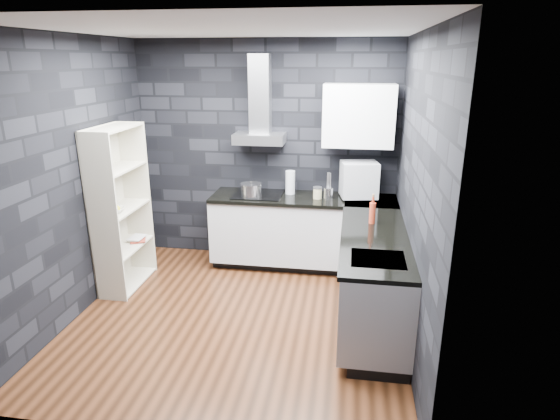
% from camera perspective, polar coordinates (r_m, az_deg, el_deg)
% --- Properties ---
extents(ground, '(3.20, 3.20, 0.00)m').
position_cam_1_polar(ground, '(4.83, -5.06, -12.83)').
color(ground, '#492613').
extents(ceiling, '(3.20, 3.20, 0.00)m').
position_cam_1_polar(ceiling, '(4.15, -6.15, 21.11)').
color(ceiling, white).
extents(wall_back, '(3.20, 0.05, 2.70)m').
position_cam_1_polar(wall_back, '(5.84, -1.63, 6.96)').
color(wall_back, black).
rests_on(wall_back, ground).
extents(wall_front, '(3.20, 0.05, 2.70)m').
position_cam_1_polar(wall_front, '(2.84, -13.64, -5.74)').
color(wall_front, black).
rests_on(wall_front, ground).
extents(wall_left, '(0.05, 3.20, 2.70)m').
position_cam_1_polar(wall_left, '(4.95, -24.15, 3.36)').
color(wall_left, black).
rests_on(wall_left, ground).
extents(wall_right, '(0.05, 3.20, 2.70)m').
position_cam_1_polar(wall_right, '(4.21, 16.45, 1.84)').
color(wall_right, black).
rests_on(wall_right, ground).
extents(toekick_back, '(2.18, 0.50, 0.10)m').
position_cam_1_polar(toekick_back, '(5.90, 2.79, -6.22)').
color(toekick_back, black).
rests_on(toekick_back, ground).
extents(toekick_right, '(0.50, 1.78, 0.10)m').
position_cam_1_polar(toekick_right, '(4.78, 11.44, -12.78)').
color(toekick_right, black).
rests_on(toekick_right, ground).
extents(counter_back_cab, '(2.20, 0.60, 0.76)m').
position_cam_1_polar(counter_back_cab, '(5.70, 2.81, -2.44)').
color(counter_back_cab, silver).
rests_on(counter_back_cab, ground).
extents(counter_right_cab, '(0.60, 1.80, 0.76)m').
position_cam_1_polar(counter_right_cab, '(4.57, 11.27, -8.13)').
color(counter_right_cab, silver).
rests_on(counter_right_cab, ground).
extents(counter_back_top, '(2.20, 0.62, 0.04)m').
position_cam_1_polar(counter_back_top, '(5.56, 2.86, 1.39)').
color(counter_back_top, black).
rests_on(counter_back_top, counter_back_cab).
extents(counter_right_top, '(0.62, 1.80, 0.04)m').
position_cam_1_polar(counter_right_top, '(4.42, 11.45, -3.45)').
color(counter_right_top, black).
rests_on(counter_right_top, counter_right_cab).
extents(counter_corner_top, '(0.62, 0.62, 0.04)m').
position_cam_1_polar(counter_corner_top, '(5.55, 11.11, 1.03)').
color(counter_corner_top, black).
rests_on(counter_corner_top, counter_right_cab).
extents(hood_body, '(0.60, 0.34, 0.12)m').
position_cam_1_polar(hood_body, '(5.63, -2.52, 8.70)').
color(hood_body, '#ADADB1').
rests_on(hood_body, wall_back).
extents(hood_chimney, '(0.24, 0.20, 0.90)m').
position_cam_1_polar(hood_chimney, '(5.64, -2.45, 13.94)').
color(hood_chimney, '#ADADB1').
rests_on(hood_chimney, hood_body).
extents(upper_cabinet, '(0.80, 0.35, 0.70)m').
position_cam_1_polar(upper_cabinet, '(5.47, 9.56, 11.28)').
color(upper_cabinet, white).
rests_on(upper_cabinet, wall_back).
extents(cooktop, '(0.58, 0.50, 0.01)m').
position_cam_1_polar(cooktop, '(5.64, -2.68, 1.92)').
color(cooktop, black).
rests_on(cooktop, counter_back_top).
extents(sink_rim, '(0.44, 0.40, 0.01)m').
position_cam_1_polar(sink_rim, '(3.95, 11.87, -5.89)').
color(sink_rim, '#ADADB1').
rests_on(sink_rim, counter_right_top).
extents(pot, '(0.26, 0.26, 0.14)m').
position_cam_1_polar(pot, '(5.52, -3.52, 2.37)').
color(pot, silver).
rests_on(pot, cooktop).
extents(glass_vase, '(0.12, 0.12, 0.28)m').
position_cam_1_polar(glass_vase, '(5.66, 1.26, 3.39)').
color(glass_vase, silver).
rests_on(glass_vase, counter_back_top).
extents(storage_jar, '(0.12, 0.12, 0.12)m').
position_cam_1_polar(storage_jar, '(5.49, 4.58, 2.03)').
color(storage_jar, tan).
rests_on(storage_jar, counter_back_top).
extents(utensil_crock, '(0.11, 0.11, 0.14)m').
position_cam_1_polar(utensil_crock, '(5.48, 5.90, 2.02)').
color(utensil_crock, silver).
rests_on(utensil_crock, counter_back_top).
extents(appliance_garage, '(0.46, 0.39, 0.41)m').
position_cam_1_polar(appliance_garage, '(5.53, 9.60, 3.70)').
color(appliance_garage, '#B4B6BC').
rests_on(appliance_garage, counter_back_top).
extents(red_bottle, '(0.07, 0.07, 0.21)m').
position_cam_1_polar(red_bottle, '(4.73, 11.19, -0.38)').
color(red_bottle, '#B3371E').
rests_on(red_bottle, counter_right_top).
extents(bookshelf, '(0.45, 0.84, 1.80)m').
position_cam_1_polar(bookshelf, '(5.39, -18.81, 0.10)').
color(bookshelf, beige).
rests_on(bookshelf, ground).
extents(fruit_bowl, '(0.24, 0.24, 0.05)m').
position_cam_1_polar(fruit_bowl, '(5.26, -19.55, 0.02)').
color(fruit_bowl, silver).
rests_on(fruit_bowl, bookshelf).
extents(book_red, '(0.16, 0.09, 0.23)m').
position_cam_1_polar(book_red, '(5.63, -17.85, -2.59)').
color(book_red, maroon).
rests_on(book_red, bookshelf).
extents(book_second, '(0.16, 0.02, 0.22)m').
position_cam_1_polar(book_second, '(5.66, -17.84, -2.23)').
color(book_second, '#B2B2B2').
rests_on(book_second, bookshelf).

